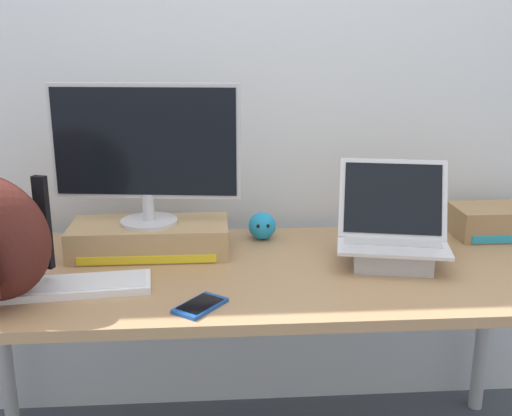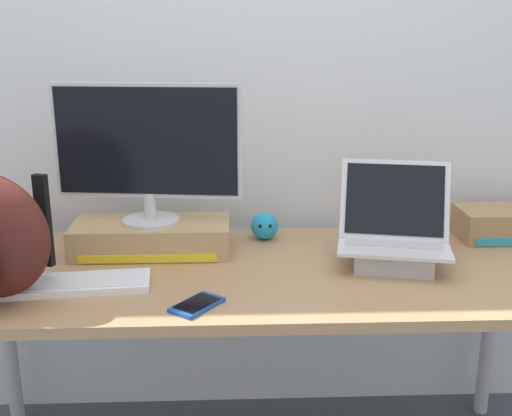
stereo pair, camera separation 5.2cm
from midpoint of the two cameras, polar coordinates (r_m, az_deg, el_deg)
The scene contains 9 objects.
back_wall at distance 2.14m, azimuth -1.63°, elevation 14.08°, with size 7.00×0.10×2.60m, color silver.
desk at distance 1.82m, azimuth -0.82°, elevation -7.47°, with size 1.84×0.73×0.71m.
toner_box_yellow at distance 1.93m, azimuth -10.58°, elevation -2.77°, with size 0.48×0.22×0.09m.
desktop_monitor at distance 1.86m, azimuth -11.02°, elevation 5.33°, with size 0.57×0.17×0.43m.
open_laptop at distance 1.85m, azimuth 11.71°, elevation -3.21°, with size 0.36×0.31×0.29m.
external_keyboard at distance 1.72m, azimuth -17.41°, elevation -6.93°, with size 0.42×0.18×0.02m.
cell_phone at distance 1.55m, azimuth -6.16°, elevation -8.99°, with size 0.14×0.15×0.01m.
plush_toy at distance 2.03m, azimuth -0.16°, elevation -1.67°, with size 0.09×0.09×0.09m.
toner_box_cyan at distance 2.21m, azimuth 21.19°, elevation -1.15°, with size 0.32×0.18×0.10m.
Camera 1 is at (-0.12, -1.67, 1.37)m, focal length 43.11 mm.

